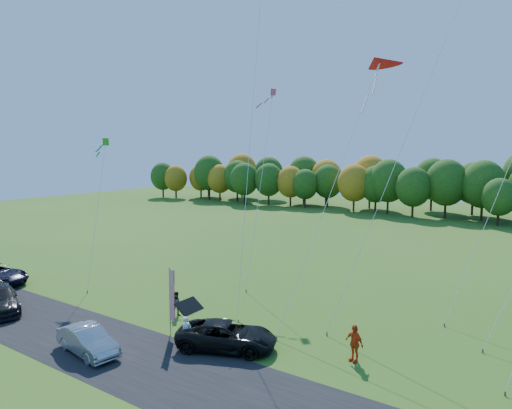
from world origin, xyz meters
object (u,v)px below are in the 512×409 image
Objects in this scene: black_suv at (227,335)px; feather_flag at (172,294)px; silver_sedan at (88,340)px; person_east at (354,343)px.

feather_flag is at bearing 73.26° from black_suv.
black_suv is 7.27m from silver_sedan.
feather_flag is at bearing -143.23° from person_east.
person_east is at bearing -51.33° from silver_sedan.
person_east reaches higher than black_suv.
silver_sedan is at bearing -115.93° from feather_flag.
black_suv is at bearing -137.60° from person_east.
person_east is at bearing -90.84° from black_suv.
feather_flag reaches higher than silver_sedan.
black_suv is 4.07m from feather_flag.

